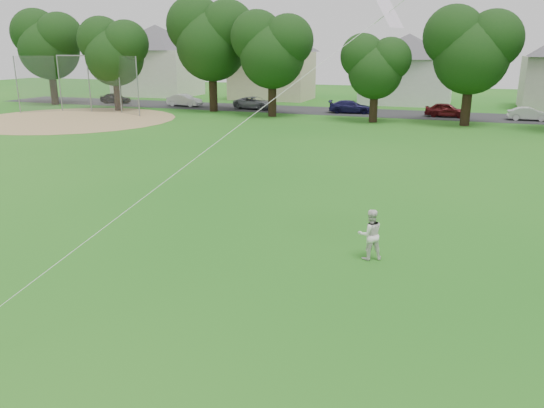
% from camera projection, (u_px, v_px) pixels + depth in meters
% --- Properties ---
extents(ground, '(160.00, 160.00, 0.00)m').
position_uv_depth(ground, '(153.00, 306.00, 12.94)').
color(ground, '#186316').
rests_on(ground, ground).
extents(street, '(90.00, 7.00, 0.01)m').
position_uv_depth(street, '(393.00, 114.00, 50.75)').
color(street, '#2D2D30').
rests_on(street, ground).
extents(dirt_infield, '(18.00, 18.00, 0.02)m').
position_uv_depth(dirt_infield, '(72.00, 119.00, 46.74)').
color(dirt_infield, '#9E7F51').
rests_on(dirt_infield, ground).
extents(older_boy, '(0.94, 0.87, 1.55)m').
position_uv_depth(older_boy, '(370.00, 234.00, 15.65)').
color(older_boy, white).
rests_on(older_boy, ground).
extents(kite, '(3.72, 5.10, 12.83)m').
position_uv_depth(kite, '(213.00, 145.00, 12.52)').
color(kite, white).
rests_on(kite, ground).
extents(baseball_backstop, '(12.09, 3.67, 5.35)m').
position_uv_depth(baseball_backstop, '(86.00, 84.00, 50.91)').
color(baseball_backstop, gray).
rests_on(baseball_backstop, ground).
extents(tree_row, '(83.10, 9.94, 11.20)m').
position_uv_depth(tree_row, '(377.00, 43.00, 44.02)').
color(tree_row, black).
rests_on(tree_row, ground).
extents(parked_cars, '(64.33, 2.61, 1.29)m').
position_uv_depth(parked_cars, '(389.00, 108.00, 49.77)').
color(parked_cars, black).
rests_on(parked_cars, ground).
extents(house_row, '(77.84, 14.26, 10.49)m').
position_uv_depth(house_row, '(397.00, 56.00, 58.69)').
color(house_row, white).
rests_on(house_row, ground).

